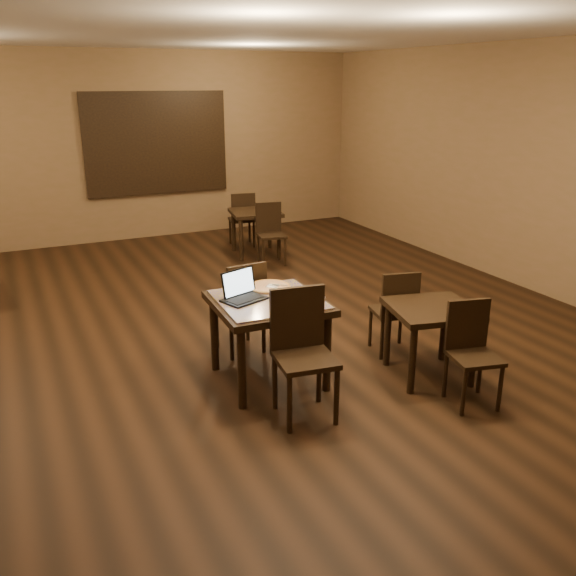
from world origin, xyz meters
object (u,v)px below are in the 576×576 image
pizza_pan (270,288)px  other_table_a (256,218)px  laptop (242,292)px  tiled_table (268,310)px  chair_main_far (243,302)px  other_table_a_chair_far (242,216)px  other_table_a_chair_near (270,230)px  other_table_c_chair_far (396,308)px  chair_main_near (302,345)px  other_table_c_chair_near (471,346)px  other_table_c (431,318)px

pizza_pan → other_table_a: 3.89m
laptop → tiled_table: bearing=-47.8°
chair_main_far → other_table_a_chair_far: size_ratio=1.06×
other_table_a → chair_main_far: bearing=-104.7°
other_table_a_chair_near → other_table_a: bearing=101.4°
pizza_pan → other_table_a: bearing=69.2°
tiled_table → other_table_c_chair_far: bearing=0.7°
other_table_a_chair_near → other_table_a_chair_far: 1.02m
other_table_a → other_table_a_chair_far: size_ratio=0.95×
tiled_table → other_table_a: bearing=71.3°
other_table_c_chair_far → chair_main_near: bearing=36.8°
other_table_c_chair_near → other_table_c: bearing=104.9°
chair_main_near → laptop: 0.79m
laptop → other_table_c_chair_far: laptop is taller
chair_main_far → other_table_c_chair_near: size_ratio=1.08×
other_table_a → other_table_c_chair_near: (-0.16, -4.91, -0.08)m
chair_main_near → other_table_a: bearing=79.4°
other_table_a_chair_far → other_table_c: other_table_a_chair_far is taller
other_table_a_chair_near → chair_main_far: bearing=-108.8°
other_table_a → other_table_a_chair_near: (0.01, -0.51, -0.07)m
other_table_c → other_table_c_chair_near: bearing=-75.1°
tiled_table → other_table_c_chair_far: size_ratio=1.12×
laptop → pizza_pan: bearing=2.9°
other_table_c → other_table_a: bearing=100.7°
laptop → other_table_c_chair_far: 1.55m
pizza_pan → other_table_a_chair_far: size_ratio=0.42×
other_table_a → other_table_c: (-0.18, -4.41, -0.01)m
other_table_a → other_table_a_chair_far: other_table_a_chair_far is taller
other_table_a → other_table_a_chair_near: other_table_a_chair_near is taller
chair_main_far → other_table_c_chair_far: bearing=148.2°
chair_main_near → other_table_c: (1.31, 0.07, -0.03)m
tiled_table → other_table_c: (1.32, -0.54, -0.11)m
tiled_table → other_table_c_chair_near: 1.70m
tiled_table → chair_main_near: 0.62m
other_table_a_chair_near → other_table_c: other_table_a_chair_near is taller
tiled_table → chair_main_near: (0.01, -0.61, -0.08)m
chair_main_near → other_table_a_chair_near: size_ratio=1.17×
chair_main_far → other_table_a_chair_near: chair_main_far is taller
chair_main_far → other_table_c_chair_far: (1.30, -0.66, -0.04)m
pizza_pan → chair_main_far: bearing=106.6°
other_table_c_chair_far → other_table_c: bearing=104.9°
laptop → other_table_a_chair_near: 3.70m
laptop → other_table_c_chair_far: bearing=-25.4°
other_table_a_chair_far → other_table_a: bearing=101.4°
chair_main_far → other_table_a: (1.49, 3.25, 0.04)m
chair_main_near → pizza_pan: bearing=90.5°
chair_main_near → other_table_a: 4.72m
other_table_c_chair_far → other_table_a: bearing=-79.8°
pizza_pan → other_table_a_chair_far: 4.37m
other_table_a_chair_near → laptop: bearing=-107.8°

